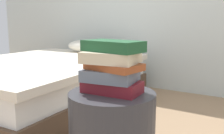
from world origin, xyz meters
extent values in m
cube|color=#4C3828|center=(-1.31, 0.74, 0.11)|extent=(1.60, 2.07, 0.22)
cube|color=white|center=(-1.31, 0.74, 0.31)|extent=(1.53, 1.99, 0.18)
cube|color=silver|center=(-1.31, 0.74, 0.43)|extent=(1.63, 2.03, 0.06)
ellipsoid|color=silver|center=(-1.34, 1.54, 0.54)|extent=(0.57, 0.31, 0.16)
cube|color=maroon|center=(0.00, 0.00, 0.52)|extent=(0.30, 0.17, 0.06)
cube|color=slate|center=(-0.01, 0.00, 0.58)|extent=(0.28, 0.23, 0.06)
cube|color=#994723|center=(0.01, 0.00, 0.62)|extent=(0.29, 0.21, 0.03)
cube|color=beige|center=(-0.01, 0.00, 0.67)|extent=(0.29, 0.23, 0.06)
cube|color=#1E512D|center=(0.00, 0.01, 0.72)|extent=(0.32, 0.20, 0.05)
camera|label=1|loc=(0.66, -1.06, 0.84)|focal=40.72mm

